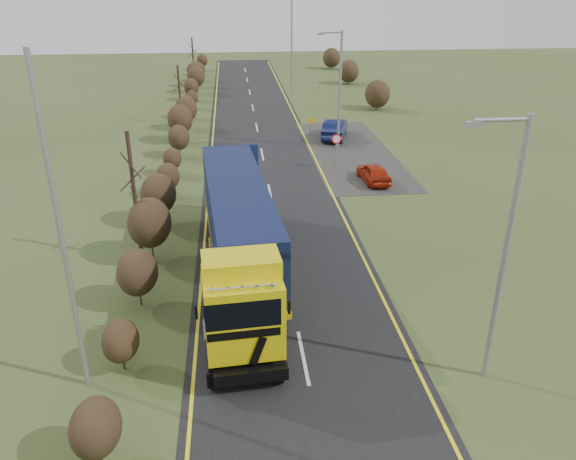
# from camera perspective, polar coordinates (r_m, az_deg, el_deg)

# --- Properties ---
(ground) EXTENTS (160.00, 160.00, 0.00)m
(ground) POSITION_cam_1_polar(r_m,az_deg,el_deg) (23.07, 0.31, -6.83)
(ground) COLOR #3B451D
(ground) RESTS_ON ground
(road) EXTENTS (8.00, 120.00, 0.02)m
(road) POSITION_cam_1_polar(r_m,az_deg,el_deg) (31.99, -1.58, 2.50)
(road) COLOR black
(road) RESTS_ON ground
(layby) EXTENTS (6.00, 18.00, 0.02)m
(layby) POSITION_cam_1_polar(r_m,az_deg,el_deg) (42.25, 6.29, 7.89)
(layby) COLOR #292825
(layby) RESTS_ON ground
(lane_markings) EXTENTS (7.52, 116.00, 0.01)m
(lane_markings) POSITION_cam_1_polar(r_m,az_deg,el_deg) (31.70, -1.54, 2.33)
(lane_markings) COLOR yellow
(lane_markings) RESTS_ON road
(hedgerow) EXTENTS (2.24, 102.04, 6.05)m
(hedgerow) POSITION_cam_1_polar(r_m,az_deg,el_deg) (29.63, -12.96, 3.36)
(hedgerow) COLOR #2E2014
(hedgerow) RESTS_ON ground
(lorry) EXTENTS (3.39, 14.81, 4.08)m
(lorry) POSITION_cam_1_polar(r_m,az_deg,el_deg) (23.25, -5.01, -0.19)
(lorry) COLOR black
(lorry) RESTS_ON ground
(car_red_hatchback) EXTENTS (1.70, 3.64, 1.21)m
(car_red_hatchback) POSITION_cam_1_polar(r_m,az_deg,el_deg) (35.97, 8.69, 5.76)
(car_red_hatchback) COLOR #A01D08
(car_red_hatchback) RESTS_ON ground
(car_blue_sedan) EXTENTS (2.92, 5.01, 1.56)m
(car_blue_sedan) POSITION_cam_1_polar(r_m,az_deg,el_deg) (45.71, 4.77, 10.23)
(car_blue_sedan) COLOR #0A143B
(car_blue_sedan) RESTS_ON ground
(streetlight_near) EXTENTS (1.84, 0.18, 8.64)m
(streetlight_near) POSITION_cam_1_polar(r_m,az_deg,el_deg) (17.66, 21.06, -1.49)
(streetlight_near) COLOR gray
(streetlight_near) RESTS_ON ground
(streetlight_mid) EXTENTS (1.81, 0.18, 8.47)m
(streetlight_mid) POSITION_cam_1_polar(r_m,az_deg,el_deg) (42.09, 5.17, 14.37)
(streetlight_mid) COLOR gray
(streetlight_mid) RESTS_ON ground
(streetlight_far) EXTENTS (2.15, 0.20, 10.15)m
(streetlight_far) POSITION_cam_1_polar(r_m,az_deg,el_deg) (63.21, 0.23, 18.73)
(streetlight_far) COLOR gray
(streetlight_far) RESTS_ON ground
(left_pole) EXTENTS (0.16, 0.16, 10.39)m
(left_pole) POSITION_cam_1_polar(r_m,az_deg,el_deg) (17.15, -22.03, -0.76)
(left_pole) COLOR gray
(left_pole) RESTS_ON ground
(speed_sign) EXTENTS (0.67, 0.10, 2.41)m
(speed_sign) POSITION_cam_1_polar(r_m,az_deg,el_deg) (37.86, 4.92, 8.64)
(speed_sign) COLOR gray
(speed_sign) RESTS_ON ground
(warning_board) EXTENTS (0.62, 0.11, 1.62)m
(warning_board) POSITION_cam_1_polar(r_m,az_deg,el_deg) (46.15, 2.29, 10.65)
(warning_board) COLOR gray
(warning_board) RESTS_ON ground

